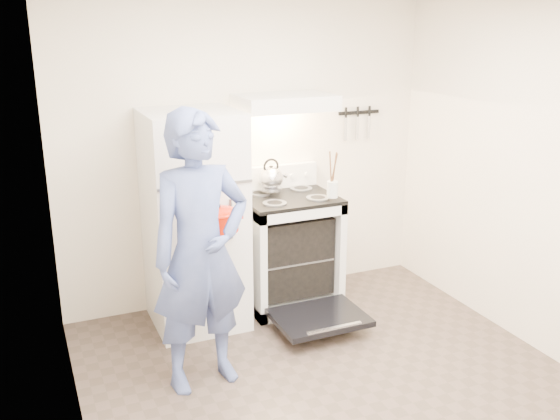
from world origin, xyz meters
The scene contains 15 objects.
floor centered at (0.00, 0.00, 0.00)m, with size 3.60×3.60×0.00m, color #4C3E36.
back_wall centered at (0.00, 1.80, 1.25)m, with size 3.20×0.02×2.50m, color beige.
refrigerator centered at (-0.58, 1.45, 0.85)m, with size 0.70×0.70×1.70m, color silver.
stove_body centered at (0.23, 1.48, 0.46)m, with size 0.76×0.65×0.92m, color silver.
cooktop centered at (0.23, 1.48, 0.94)m, with size 0.76×0.65×0.03m, color black.
backsplash centered at (0.23, 1.76, 1.05)m, with size 0.76×0.07×0.20m, color silver.
oven_door centered at (0.23, 0.88, 0.12)m, with size 0.70×0.54×0.04m, color black.
oven_rack centered at (0.23, 1.48, 0.44)m, with size 0.60×0.52×0.01m, color slate.
range_hood centered at (0.23, 1.55, 1.71)m, with size 0.76×0.50×0.12m, color silver.
knife_strip centered at (1.05, 1.79, 1.55)m, with size 0.40×0.02×0.03m, color black.
pizza_stone centered at (0.32, 1.44, 0.45)m, with size 0.31×0.31×0.02m, color #8A6949.
tea_kettle centered at (0.12, 1.59, 1.10)m, with size 0.25×0.20×0.30m, color #B7B7BB, non-canonical shape.
utensil_jar centered at (0.50, 1.22, 1.05)m, with size 0.09×0.09×0.13m, color silver.
person centered at (-0.78, 0.58, 0.92)m, with size 0.67×0.44×1.84m, color navy.
dutch_oven centered at (-0.55, 0.93, 1.00)m, with size 0.35×0.28×0.23m, color red, non-canonical shape.
Camera 1 is at (-1.78, -3.02, 2.35)m, focal length 40.00 mm.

